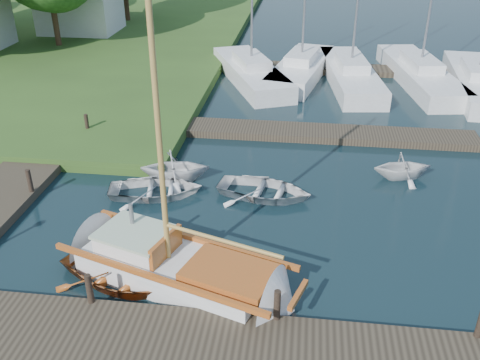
# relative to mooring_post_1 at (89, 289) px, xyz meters

# --- Properties ---
(ground) EXTENTS (160.00, 160.00, 0.00)m
(ground) POSITION_rel_mooring_post_1_xyz_m (3.00, 5.00, -0.70)
(ground) COLOR black
(ground) RESTS_ON ground
(near_dock) EXTENTS (18.00, 2.20, 0.30)m
(near_dock) POSITION_rel_mooring_post_1_xyz_m (3.00, -1.00, -0.55)
(near_dock) COLOR #2D261C
(near_dock) RESTS_ON ground
(left_dock) EXTENTS (2.20, 18.00, 0.30)m
(left_dock) POSITION_rel_mooring_post_1_xyz_m (-5.00, 7.00, -0.55)
(left_dock) COLOR #2D261C
(left_dock) RESTS_ON ground
(far_dock) EXTENTS (14.00, 1.60, 0.30)m
(far_dock) POSITION_rel_mooring_post_1_xyz_m (5.00, 11.50, -0.55)
(far_dock) COLOR #2D261C
(far_dock) RESTS_ON ground
(pontoon) EXTENTS (30.00, 1.60, 0.30)m
(pontoon) POSITION_rel_mooring_post_1_xyz_m (13.00, 21.00, -0.55)
(pontoon) COLOR #2D261C
(pontoon) RESTS_ON ground
(mooring_post_1) EXTENTS (0.16, 0.16, 0.80)m
(mooring_post_1) POSITION_rel_mooring_post_1_xyz_m (0.00, 0.00, 0.00)
(mooring_post_1) COLOR black
(mooring_post_1) RESTS_ON near_dock
(mooring_post_2) EXTENTS (0.16, 0.16, 0.80)m
(mooring_post_2) POSITION_rel_mooring_post_1_xyz_m (4.50, 0.00, 0.00)
(mooring_post_2) COLOR black
(mooring_post_2) RESTS_ON near_dock
(mooring_post_4) EXTENTS (0.16, 0.16, 0.80)m
(mooring_post_4) POSITION_rel_mooring_post_1_xyz_m (-4.00, 5.00, 0.00)
(mooring_post_4) COLOR black
(mooring_post_4) RESTS_ON left_dock
(mooring_post_5) EXTENTS (0.16, 0.16, 0.80)m
(mooring_post_5) POSITION_rel_mooring_post_1_xyz_m (-4.00, 10.00, 0.00)
(mooring_post_5) COLOR black
(mooring_post_5) RESTS_ON left_dock
(sailboat) EXTENTS (7.40, 4.14, 9.83)m
(sailboat) POSITION_rel_mooring_post_1_xyz_m (1.90, 1.40, -0.36)
(sailboat) COLOR silver
(sailboat) RESTS_ON ground
(dinghy) EXTENTS (4.01, 3.50, 0.69)m
(dinghy) POSITION_rel_mooring_post_1_xyz_m (0.26, 1.23, -0.35)
(dinghy) COLOR #92551D
(dinghy) RESTS_ON ground
(tender_a) EXTENTS (3.50, 2.78, 0.65)m
(tender_a) POSITION_rel_mooring_post_1_xyz_m (0.02, 5.79, -0.37)
(tender_a) COLOR silver
(tender_a) RESTS_ON ground
(tender_b) EXTENTS (2.71, 2.44, 1.27)m
(tender_b) POSITION_rel_mooring_post_1_xyz_m (0.44, 6.87, -0.06)
(tender_b) COLOR silver
(tender_b) RESTS_ON ground
(tender_c) EXTENTS (3.54, 2.81, 0.66)m
(tender_c) POSITION_rel_mooring_post_1_xyz_m (3.68, 6.18, -0.37)
(tender_c) COLOR silver
(tender_c) RESTS_ON ground
(tender_d) EXTENTS (2.41, 2.19, 1.09)m
(tender_d) POSITION_rel_mooring_post_1_xyz_m (8.46, 8.12, -0.15)
(tender_d) COLOR silver
(tender_d) RESTS_ON ground
(marina_boat_0) EXTENTS (5.31, 8.56, 11.02)m
(marina_boat_0) POSITION_rel_mooring_post_1_xyz_m (1.87, 18.65, -0.13)
(marina_boat_0) COLOR silver
(marina_boat_0) RESTS_ON ground
(marina_boat_1) EXTENTS (3.77, 8.15, 11.32)m
(marina_boat_1) POSITION_rel_mooring_post_1_xyz_m (4.54, 19.76, -0.13)
(marina_boat_1) COLOR silver
(marina_boat_1) RESTS_ON ground
(marina_boat_2) EXTENTS (3.28, 8.90, 11.67)m
(marina_boat_2) POSITION_rel_mooring_post_1_xyz_m (7.19, 18.95, -0.13)
(marina_boat_2) COLOR silver
(marina_boat_2) RESTS_ON ground
(marina_boat_3) EXTENTS (3.64, 9.70, 11.68)m
(marina_boat_3) POSITION_rel_mooring_post_1_xyz_m (10.89, 19.53, -0.13)
(marina_boat_3) COLOR silver
(marina_boat_3) RESTS_ON ground
(marina_boat_4) EXTENTS (2.85, 9.27, 10.35)m
(marina_boat_4) POSITION_rel_mooring_post_1_xyz_m (13.59, 18.49, -0.14)
(marina_boat_4) COLOR silver
(marina_boat_4) RESTS_ON ground
(house_c) EXTENTS (5.25, 4.00, 5.28)m
(house_c) POSITION_rel_mooring_post_1_xyz_m (-11.00, 27.00, 1.88)
(house_c) COLOR beige
(house_c) RESTS_ON shore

